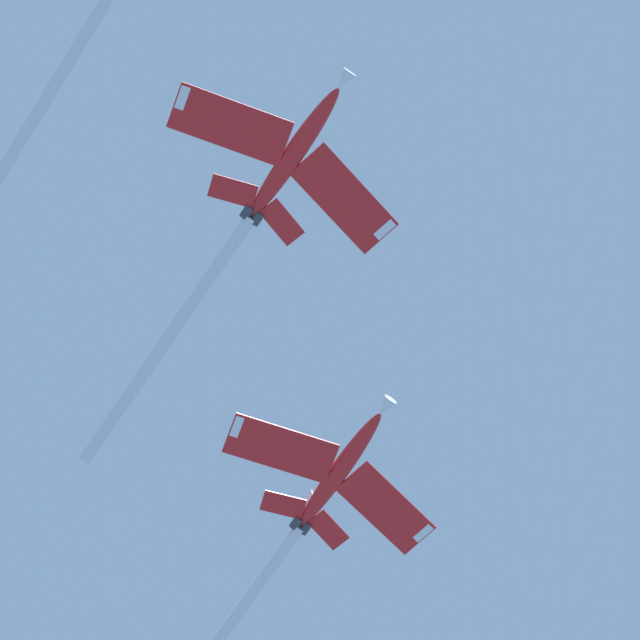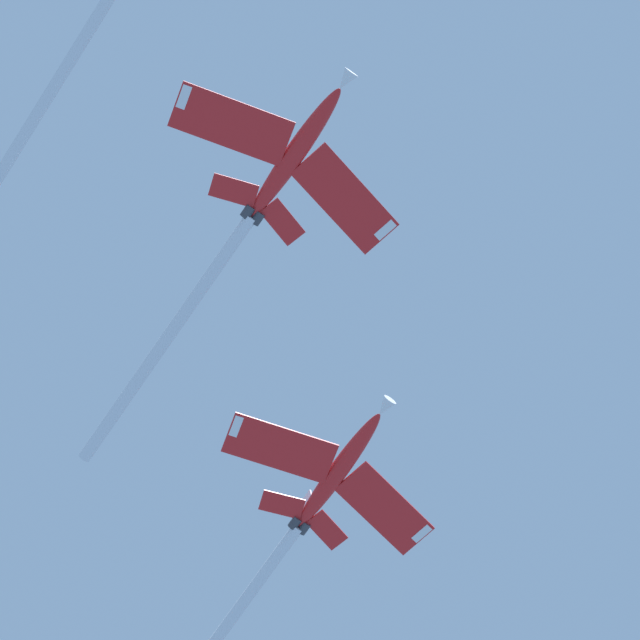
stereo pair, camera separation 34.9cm
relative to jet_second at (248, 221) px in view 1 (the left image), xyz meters
The scene contains 2 objects.
jet_second is the anchor object (origin of this frame).
jet_third 27.61m from the jet_second, 156.27° to the left, with size 37.58×19.71×8.88m.
Camera 1 is at (0.51, 17.25, 1.65)m, focal length 81.71 mm.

